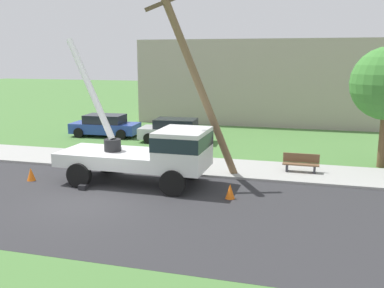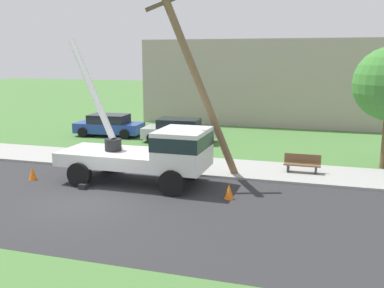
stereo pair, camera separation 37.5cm
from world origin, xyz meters
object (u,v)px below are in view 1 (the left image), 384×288
at_px(parked_sedan_blue, 105,125).
at_px(parked_sedan_silver, 176,130).
at_px(utility_truck, 153,151).
at_px(traffic_cone_ahead, 230,191).
at_px(traffic_cone_behind, 31,174).
at_px(park_bench, 301,164).
at_px(leaning_utility_pole, 196,78).

distance_m(parked_sedan_blue, parked_sedan_silver, 5.10).
relative_size(utility_truck, traffic_cone_ahead, 12.07).
xyz_separation_m(traffic_cone_behind, park_bench, (11.01, 4.18, 0.18)).
distance_m(utility_truck, traffic_cone_ahead, 3.72).
relative_size(leaning_utility_pole, parked_sedan_blue, 1.88).
bearing_deg(parked_sedan_silver, parked_sedan_blue, 173.12).
xyz_separation_m(leaning_utility_pole, traffic_cone_behind, (-6.61, -2.39, -4.04)).
height_order(utility_truck, park_bench, utility_truck).
height_order(parked_sedan_blue, park_bench, parked_sedan_blue).
bearing_deg(utility_truck, traffic_cone_behind, -170.37).
bearing_deg(traffic_cone_ahead, park_bench, 60.53).
distance_m(traffic_cone_ahead, traffic_cone_behind, 8.59).
distance_m(leaning_utility_pole, parked_sedan_silver, 8.76).
height_order(leaning_utility_pole, parked_sedan_silver, leaning_utility_pole).
relative_size(traffic_cone_ahead, parked_sedan_silver, 0.12).
relative_size(utility_truck, leaning_utility_pole, 0.80).
height_order(traffic_cone_behind, parked_sedan_silver, parked_sedan_silver).
bearing_deg(traffic_cone_ahead, parked_sedan_silver, 117.91).
bearing_deg(utility_truck, leaning_utility_pole, 46.82).
bearing_deg(park_bench, traffic_cone_behind, -159.21).
xyz_separation_m(leaning_utility_pole, parked_sedan_silver, (-3.22, 7.31, -3.60)).
distance_m(traffic_cone_behind, parked_sedan_silver, 10.29).
xyz_separation_m(utility_truck, parked_sedan_blue, (-6.85, 9.43, -0.70)).
bearing_deg(traffic_cone_behind, leaning_utility_pole, 19.92).
xyz_separation_m(parked_sedan_blue, parked_sedan_silver, (5.06, -0.61, 0.00)).
distance_m(parked_sedan_silver, park_bench, 9.41).
xyz_separation_m(traffic_cone_ahead, parked_sedan_silver, (-5.20, 9.81, 0.43)).
distance_m(utility_truck, parked_sedan_silver, 9.03).
bearing_deg(parked_sedan_silver, utility_truck, -78.50).
height_order(leaning_utility_pole, parked_sedan_blue, leaning_utility_pole).
xyz_separation_m(utility_truck, park_bench, (5.82, 3.30, -0.95)).
relative_size(parked_sedan_blue, park_bench, 2.81).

